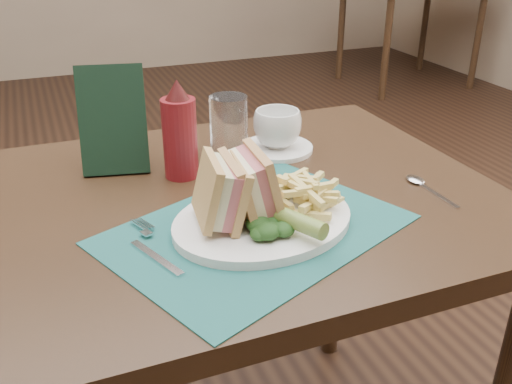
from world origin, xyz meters
The scene contains 18 objects.
floor centered at (0.00, 0.00, 0.00)m, with size 7.00×7.00×0.00m, color black.
wall_back centered at (0.00, 3.50, 0.00)m, with size 6.00×6.00×0.00m, color gray.
table_main centered at (0.00, -0.50, 0.38)m, with size 0.90×0.75×0.75m, color black, non-canonical shape.
table_bg_right centered at (2.35, 2.28, 0.38)m, with size 0.90×0.75×0.75m, color black, non-canonical shape.
placemat centered at (-0.03, -0.64, 0.75)m, with size 0.45×0.32×0.00m, color #19514D.
plate centered at (-0.02, -0.63, 0.76)m, with size 0.30×0.24×0.01m, color white, non-canonical shape.
sandwich_half_a centered at (-0.10, -0.62, 0.82)m, with size 0.06×0.11×0.10m, color tan, non-canonical shape.
sandwich_half_b centered at (-0.05, -0.62, 0.82)m, with size 0.06×0.11×0.10m, color tan, non-canonical shape.
kale_garnish centered at (-0.02, -0.69, 0.78)m, with size 0.11×0.08×0.03m, color #173613, non-canonical shape.
pickle_spear centered at (0.01, -0.69, 0.79)m, with size 0.03×0.03×0.12m, color olive.
fries_pile centered at (0.06, -0.61, 0.80)m, with size 0.18×0.20×0.06m, color #D5C26A, non-canonical shape.
fork centered at (-0.20, -0.64, 0.76)m, with size 0.03×0.17×0.01m, color silver, non-canonical shape.
spoon centered at (0.31, -0.63, 0.76)m, with size 0.03×0.15×0.01m, color silver, non-canonical shape.
saucer centered at (0.13, -0.34, 0.76)m, with size 0.15×0.15×0.01m, color white.
coffee_cup centered at (0.13, -0.34, 0.80)m, with size 0.10×0.10×0.08m, color white.
drinking_glass centered at (0.03, -0.35, 0.81)m, with size 0.08×0.08×0.13m, color white.
ketchup_bottle centered at (-0.08, -0.39, 0.84)m, with size 0.06×0.06×0.19m, color maroon, non-canonical shape.
check_presenter centered at (-0.19, -0.32, 0.85)m, with size 0.12×0.01×0.20m, color black.
Camera 1 is at (-0.32, -1.36, 1.20)m, focal length 40.00 mm.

